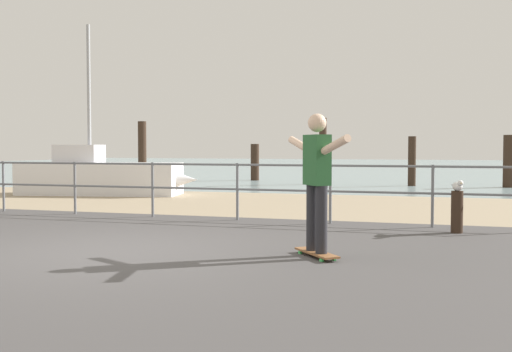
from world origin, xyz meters
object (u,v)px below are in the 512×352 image
Objects in this scene: sailboat at (106,177)px; skateboarder at (317,174)px; skateboard at (317,253)px; bollard_short at (457,213)px; seagull at (458,186)px.

sailboat is 3.07× the size of skateboarder.
skateboard is at bearing 7.13° from skateboarder.
bollard_short reaches higher than skateboard.
skateboarder is at bearing -45.84° from sailboat.
sailboat is 10.43× the size of seagull.
sailboat is 10.55m from seagull.
bollard_short is (1.63, 2.69, 0.27)m from skateboard.
bollard_short is at bearing 58.85° from skateboarder.
sailboat is 7.60× the size of bollard_short.
skateboard is 0.45× the size of skateboarder.
bollard_short is 1.37× the size of seagull.
skateboarder is 2.48× the size of bollard_short.
skateboard is 0.95m from skateboarder.
seagull is (1.63, 2.67, 0.67)m from skateboard.
seagull is (1.63, 2.67, -0.27)m from skateboarder.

